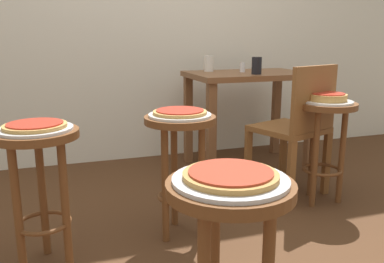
{
  "coord_description": "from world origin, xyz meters",
  "views": [
    {
      "loc": [
        -0.74,
        -1.74,
        1.02
      ],
      "look_at": [
        -0.12,
        0.08,
        0.57
      ],
      "focal_mm": 38.16,
      "sensor_mm": 36.0,
      "label": 1
    }
  ],
  "objects_px": {
    "serving_plate_foreground": "(231,180)",
    "serving_plate_leftside": "(180,115)",
    "serving_plate_middle": "(35,129)",
    "stool_leftside": "(180,149)",
    "stool_middle": "(39,168)",
    "stool_rear": "(325,130)",
    "cup_far_edge": "(209,64)",
    "pizza_leftside": "(180,112)",
    "cup_near_edge": "(257,66)",
    "pizza_middle": "(35,125)",
    "pizza_foreground": "(231,175)",
    "stool_foreground": "(229,239)",
    "pizza_rear": "(327,97)",
    "dining_table": "(248,90)",
    "condiment_shaker": "(242,67)",
    "serving_plate_rear": "(327,102)",
    "wooden_chair": "(297,125)"
  },
  "relations": [
    {
      "from": "pizza_rear",
      "to": "condiment_shaker",
      "type": "relative_size",
      "value": 3.14
    },
    {
      "from": "pizza_foreground",
      "to": "cup_far_edge",
      "type": "distance_m",
      "value": 2.19
    },
    {
      "from": "dining_table",
      "to": "condiment_shaker",
      "type": "bearing_deg",
      "value": 142.44
    },
    {
      "from": "condiment_shaker",
      "to": "serving_plate_leftside",
      "type": "bearing_deg",
      "value": -129.63
    },
    {
      "from": "serving_plate_foreground",
      "to": "serving_plate_leftside",
      "type": "height_order",
      "value": "same"
    },
    {
      "from": "serving_plate_leftside",
      "to": "wooden_chair",
      "type": "height_order",
      "value": "wooden_chair"
    },
    {
      "from": "serving_plate_middle",
      "to": "serving_plate_rear",
      "type": "height_order",
      "value": "same"
    },
    {
      "from": "pizza_middle",
      "to": "wooden_chair",
      "type": "relative_size",
      "value": 0.31
    },
    {
      "from": "stool_leftside",
      "to": "serving_plate_rear",
      "type": "xyz_separation_m",
      "value": [
        0.96,
        0.13,
        0.17
      ]
    },
    {
      "from": "stool_leftside",
      "to": "pizza_leftside",
      "type": "distance_m",
      "value": 0.19
    },
    {
      "from": "pizza_foreground",
      "to": "cup_far_edge",
      "type": "height_order",
      "value": "cup_far_edge"
    },
    {
      "from": "pizza_leftside",
      "to": "pizza_foreground",
      "type": "bearing_deg",
      "value": -98.89
    },
    {
      "from": "cup_near_edge",
      "to": "condiment_shaker",
      "type": "bearing_deg",
      "value": 94.42
    },
    {
      "from": "stool_rear",
      "to": "wooden_chair",
      "type": "distance_m",
      "value": 0.18
    },
    {
      "from": "cup_near_edge",
      "to": "wooden_chair",
      "type": "bearing_deg",
      "value": -85.42
    },
    {
      "from": "pizza_middle",
      "to": "stool_rear",
      "type": "relative_size",
      "value": 0.42
    },
    {
      "from": "pizza_foreground",
      "to": "serving_plate_middle",
      "type": "xyz_separation_m",
      "value": [
        -0.52,
        0.84,
        -0.02
      ]
    },
    {
      "from": "serving_plate_foreground",
      "to": "serving_plate_middle",
      "type": "distance_m",
      "value": 0.99
    },
    {
      "from": "stool_middle",
      "to": "pizza_leftside",
      "type": "xyz_separation_m",
      "value": [
        0.67,
        0.1,
        0.19
      ]
    },
    {
      "from": "pizza_leftside",
      "to": "pizza_rear",
      "type": "height_order",
      "value": "pizza_rear"
    },
    {
      "from": "pizza_foreground",
      "to": "serving_plate_middle",
      "type": "bearing_deg",
      "value": 121.81
    },
    {
      "from": "stool_foreground",
      "to": "pizza_foreground",
      "type": "distance_m",
      "value": 0.19
    },
    {
      "from": "serving_plate_leftside",
      "to": "pizza_leftside",
      "type": "bearing_deg",
      "value": 0.0
    },
    {
      "from": "stool_foreground",
      "to": "wooden_chair",
      "type": "relative_size",
      "value": 0.74
    },
    {
      "from": "stool_foreground",
      "to": "dining_table",
      "type": "height_order",
      "value": "dining_table"
    },
    {
      "from": "serving_plate_middle",
      "to": "stool_leftside",
      "type": "relative_size",
      "value": 0.49
    },
    {
      "from": "stool_middle",
      "to": "serving_plate_rear",
      "type": "relative_size",
      "value": 2.07
    },
    {
      "from": "stool_rear",
      "to": "cup_far_edge",
      "type": "distance_m",
      "value": 1.11
    },
    {
      "from": "pizza_middle",
      "to": "serving_plate_rear",
      "type": "xyz_separation_m",
      "value": [
        1.63,
        0.23,
        -0.02
      ]
    },
    {
      "from": "serving_plate_leftside",
      "to": "stool_middle",
      "type": "bearing_deg",
      "value": -171.51
    },
    {
      "from": "stool_middle",
      "to": "pizza_leftside",
      "type": "distance_m",
      "value": 0.7
    },
    {
      "from": "serving_plate_rear",
      "to": "serving_plate_middle",
      "type": "bearing_deg",
      "value": -172.09
    },
    {
      "from": "serving_plate_foreground",
      "to": "stool_middle",
      "type": "xyz_separation_m",
      "value": [
        -0.52,
        0.84,
        -0.17
      ]
    },
    {
      "from": "serving_plate_leftside",
      "to": "cup_near_edge",
      "type": "distance_m",
      "value": 1.14
    },
    {
      "from": "pizza_middle",
      "to": "cup_near_edge",
      "type": "xyz_separation_m",
      "value": [
        1.49,
        0.87,
        0.16
      ]
    },
    {
      "from": "wooden_chair",
      "to": "serving_plate_rear",
      "type": "bearing_deg",
      "value": -56.16
    },
    {
      "from": "pizza_leftside",
      "to": "serving_plate_middle",
      "type": "bearing_deg",
      "value": -171.51
    },
    {
      "from": "stool_foreground",
      "to": "cup_near_edge",
      "type": "xyz_separation_m",
      "value": [
        0.97,
        1.72,
        0.35
      ]
    },
    {
      "from": "pizza_middle",
      "to": "pizza_leftside",
      "type": "distance_m",
      "value": 0.68
    },
    {
      "from": "stool_foreground",
      "to": "pizza_leftside",
      "type": "relative_size",
      "value": 2.35
    },
    {
      "from": "stool_foreground",
      "to": "serving_plate_leftside",
      "type": "distance_m",
      "value": 0.97
    },
    {
      "from": "pizza_leftside",
      "to": "stool_rear",
      "type": "distance_m",
      "value": 0.99
    },
    {
      "from": "serving_plate_foreground",
      "to": "cup_near_edge",
      "type": "xyz_separation_m",
      "value": [
        0.97,
        1.72,
        0.17
      ]
    },
    {
      "from": "serving_plate_middle",
      "to": "pizza_middle",
      "type": "relative_size",
      "value": 1.19
    },
    {
      "from": "stool_middle",
      "to": "pizza_leftside",
      "type": "bearing_deg",
      "value": 8.49
    },
    {
      "from": "pizza_middle",
      "to": "stool_rear",
      "type": "height_order",
      "value": "pizza_middle"
    },
    {
      "from": "serving_plate_middle",
      "to": "serving_plate_leftside",
      "type": "bearing_deg",
      "value": 8.49
    },
    {
      "from": "stool_middle",
      "to": "stool_rear",
      "type": "relative_size",
      "value": 1.0
    },
    {
      "from": "serving_plate_middle",
      "to": "serving_plate_foreground",
      "type": "bearing_deg",
      "value": -58.19
    },
    {
      "from": "pizza_rear",
      "to": "dining_table",
      "type": "distance_m",
      "value": 0.83
    }
  ]
}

